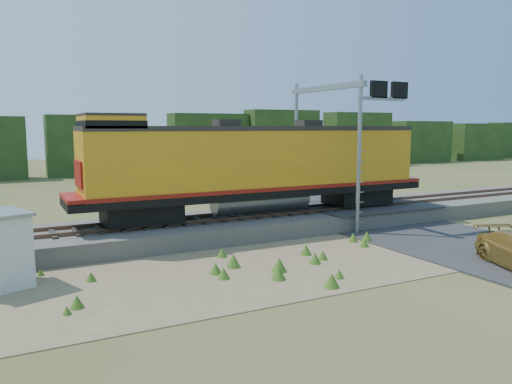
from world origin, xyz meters
TOP-DOWN VIEW (x-y plane):
  - ground at (0.00, 0.00)m, footprint 140.00×140.00m
  - ballast at (0.00, 6.00)m, footprint 70.00×5.00m
  - rails at (0.00, 6.00)m, footprint 70.00×1.54m
  - dirt_shoulder at (-2.00, 0.50)m, footprint 26.00×8.00m
  - road at (7.00, 0.74)m, footprint 7.00×66.00m
  - tree_line_north at (0.00, 38.00)m, footprint 130.00×3.00m
  - weed_clumps at (-3.50, 0.10)m, footprint 15.00×6.20m
  - locomotive at (0.32, 6.00)m, footprint 18.23×2.78m
  - signal_gantry at (4.71, 5.32)m, footprint 2.98×6.20m

SIDE VIEW (x-z plane):
  - ground at x=0.00m, z-range 0.00..0.00m
  - weed_clumps at x=-3.50m, z-range -0.28..0.28m
  - dirt_shoulder at x=-2.00m, z-range 0.00..0.03m
  - road at x=7.00m, z-range -0.34..0.52m
  - ballast at x=0.00m, z-range 0.00..0.80m
  - rails at x=0.00m, z-range 0.80..0.96m
  - tree_line_north at x=0.00m, z-range -0.18..6.32m
  - locomotive at x=0.32m, z-range 0.93..5.63m
  - signal_gantry at x=4.71m, z-range 1.85..9.36m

